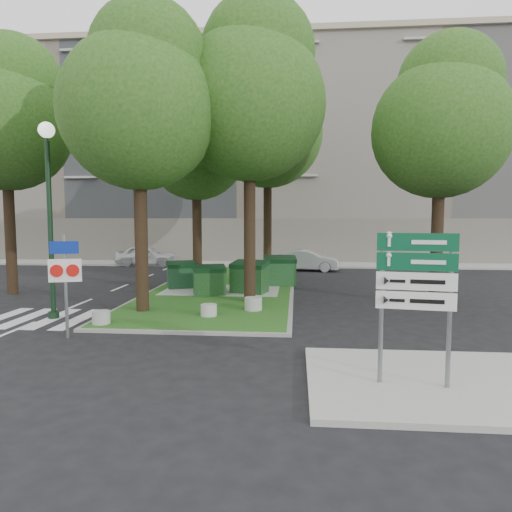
# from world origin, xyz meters

# --- Properties ---
(ground) EXTENTS (120.00, 120.00, 0.00)m
(ground) POSITION_xyz_m (0.00, 0.00, 0.00)
(ground) COLOR black
(ground) RESTS_ON ground
(median_island) EXTENTS (6.00, 16.00, 0.12)m
(median_island) POSITION_xyz_m (0.50, 8.00, 0.06)
(median_island) COLOR #194F16
(median_island) RESTS_ON ground
(median_kerb) EXTENTS (6.30, 16.30, 0.10)m
(median_kerb) POSITION_xyz_m (0.50, 8.00, 0.05)
(median_kerb) COLOR gray
(median_kerb) RESTS_ON ground
(sidewalk_corner) EXTENTS (5.00, 4.00, 0.12)m
(sidewalk_corner) POSITION_xyz_m (6.50, -3.50, 0.06)
(sidewalk_corner) COLOR #999993
(sidewalk_corner) RESTS_ON ground
(building_sidewalk) EXTENTS (42.00, 3.00, 0.12)m
(building_sidewalk) POSITION_xyz_m (0.00, 18.50, 0.06)
(building_sidewalk) COLOR #999993
(building_sidewalk) RESTS_ON ground
(zebra_crossing) EXTENTS (5.00, 3.00, 0.01)m
(zebra_crossing) POSITION_xyz_m (-3.75, 1.50, 0.01)
(zebra_crossing) COLOR silver
(zebra_crossing) RESTS_ON ground
(apartment_building) EXTENTS (41.00, 12.00, 16.00)m
(apartment_building) POSITION_xyz_m (0.00, 26.00, 8.00)
(apartment_building) COLOR tan
(apartment_building) RESTS_ON ground
(tree_median_near_left) EXTENTS (5.20, 5.20, 10.53)m
(tree_median_near_left) POSITION_xyz_m (-1.41, 2.56, 7.32)
(tree_median_near_left) COLOR black
(tree_median_near_left) RESTS_ON ground
(tree_median_near_right) EXTENTS (5.60, 5.60, 11.46)m
(tree_median_near_right) POSITION_xyz_m (2.09, 4.56, 7.99)
(tree_median_near_right) COLOR black
(tree_median_near_right) RESTS_ON ground
(tree_median_mid) EXTENTS (4.80, 4.80, 9.99)m
(tree_median_mid) POSITION_xyz_m (-0.91, 9.06, 6.98)
(tree_median_mid) COLOR black
(tree_median_mid) RESTS_ON ground
(tree_median_far) EXTENTS (5.80, 5.80, 11.93)m
(tree_median_far) POSITION_xyz_m (2.29, 12.06, 8.32)
(tree_median_far) COLOR black
(tree_median_far) RESTS_ON ground
(tree_street_left) EXTENTS (5.40, 5.40, 11.00)m
(tree_street_left) POSITION_xyz_m (-8.41, 6.06, 7.65)
(tree_street_left) COLOR black
(tree_street_left) RESTS_ON ground
(tree_street_right) EXTENTS (5.00, 5.00, 10.06)m
(tree_street_right) POSITION_xyz_m (9.09, 5.06, 6.98)
(tree_street_right) COLOR black
(tree_street_right) RESTS_ON ground
(dumpster_a) EXTENTS (1.54, 1.31, 1.21)m
(dumpster_a) POSITION_xyz_m (-1.41, 7.53, 0.70)
(dumpster_a) COLOR #0F391B
(dumpster_a) RESTS_ON median_island
(dumpster_b) EXTENTS (1.53, 1.26, 1.24)m
(dumpster_b) POSITION_xyz_m (0.19, 5.83, 0.71)
(dumpster_b) COLOR #0F3610
(dumpster_b) RESTS_ON median_island
(dumpster_c) EXTENTS (1.71, 1.41, 1.37)m
(dumpster_c) POSITION_xyz_m (1.79, 6.47, 0.78)
(dumpster_c) COLOR #103812
(dumpster_c) RESTS_ON median_island
(dumpster_d) EXTENTS (1.59, 1.19, 1.39)m
(dumpster_d) POSITION_xyz_m (3.00, 8.78, 0.78)
(dumpster_d) COLOR #15461B
(dumpster_d) RESTS_ON median_island
(bollard_left) EXTENTS (0.54, 0.54, 0.38)m
(bollard_left) POSITION_xyz_m (-2.10, 0.50, 0.31)
(bollard_left) COLOR #A3A39E
(bollard_left) RESTS_ON median_island
(bollard_right) EXTENTS (0.60, 0.60, 0.43)m
(bollard_right) POSITION_xyz_m (2.28, 2.92, 0.34)
(bollard_right) COLOR #A1A29D
(bollard_right) RESTS_ON median_island
(bollard_mid) EXTENTS (0.52, 0.52, 0.37)m
(bollard_mid) POSITION_xyz_m (0.93, 1.87, 0.31)
(bollard_mid) COLOR #ADACA8
(bollard_mid) RESTS_ON median_island
(litter_bin) EXTENTS (0.36, 0.36, 0.63)m
(litter_bin) POSITION_xyz_m (2.06, 11.23, 0.43)
(litter_bin) COLOR #D1DB19
(litter_bin) RESTS_ON median_island
(street_lamp) EXTENTS (0.51, 0.51, 6.34)m
(street_lamp) POSITION_xyz_m (-4.19, 1.56, 3.99)
(street_lamp) COLOR black
(street_lamp) RESTS_ON ground
(traffic_sign_pole) EXTENTS (0.83, 0.29, 2.85)m
(traffic_sign_pole) POSITION_xyz_m (-2.52, -0.74, 1.83)
(traffic_sign_pole) COLOR slate
(traffic_sign_pole) RESTS_ON ground
(directional_sign) EXTENTS (1.45, 0.28, 2.92)m
(directional_sign) POSITION_xyz_m (6.01, -3.80, 2.06)
(directional_sign) COLOR slate
(directional_sign) RESTS_ON sidewalk_corner
(car_white) EXTENTS (4.11, 1.71, 1.39)m
(car_white) POSITION_xyz_m (-6.38, 17.51, 0.69)
(car_white) COLOR silver
(car_white) RESTS_ON ground
(car_silver) EXTENTS (4.08, 1.88, 1.30)m
(car_silver) POSITION_xyz_m (4.43, 15.50, 0.65)
(car_silver) COLOR #A3A6AB
(car_silver) RESTS_ON ground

